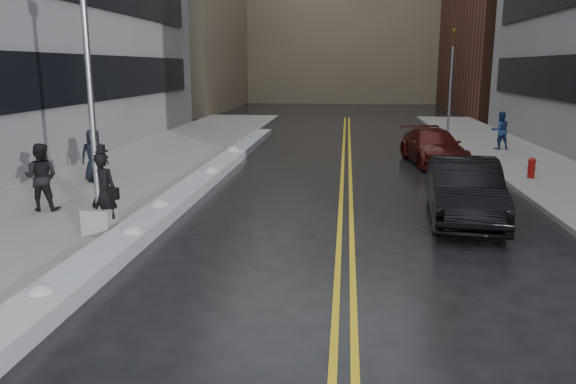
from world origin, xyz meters
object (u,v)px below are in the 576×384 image
(pedestrian_fedora, at_px, (103,192))
(car_maroon, at_px, (433,147))
(traffic_signal, at_px, (451,77))
(fire_hydrant, at_px, (532,167))
(car_black, at_px, (464,190))
(lamppost, at_px, (93,132))
(pedestrian_c, at_px, (94,155))
(pedestrian_b, at_px, (41,177))
(pedestrian_east, at_px, (500,130))

(pedestrian_fedora, xyz_separation_m, car_maroon, (9.31, 11.51, -0.40))
(traffic_signal, bearing_deg, fire_hydrant, -87.95)
(fire_hydrant, relative_size, traffic_signal, 0.12)
(traffic_signal, relative_size, pedestrian_fedora, 3.12)
(car_black, bearing_deg, fire_hydrant, 62.98)
(fire_hydrant, distance_m, pedestrian_fedora, 14.55)
(lamppost, xyz_separation_m, car_maroon, (9.41, 11.59, -1.82))
(pedestrian_c, bearing_deg, traffic_signal, -142.91)
(fire_hydrant, distance_m, car_maroon, 4.62)
(car_black, xyz_separation_m, car_maroon, (0.52, 9.03, -0.10))
(traffic_signal, height_order, car_maroon, traffic_signal)
(pedestrian_fedora, bearing_deg, lamppost, 49.32)
(pedestrian_b, xyz_separation_m, car_maroon, (11.87, 9.70, -0.36))
(pedestrian_c, bearing_deg, fire_hydrant, 177.30)
(fire_hydrant, bearing_deg, car_black, -122.13)
(fire_hydrant, distance_m, pedestrian_c, 15.23)
(fire_hydrant, bearing_deg, pedestrian_c, -171.78)
(fire_hydrant, distance_m, pedestrian_east, 7.24)
(pedestrian_c, bearing_deg, car_black, 153.48)
(car_maroon, bearing_deg, traffic_signal, 69.69)
(lamppost, xyz_separation_m, pedestrian_fedora, (0.10, 0.08, -1.42))
(lamppost, height_order, traffic_signal, lamppost)
(lamppost, relative_size, car_maroon, 1.55)
(pedestrian_east, bearing_deg, lamppost, 37.43)
(lamppost, relative_size, fire_hydrant, 10.45)
(pedestrian_east, relative_size, car_black, 0.36)
(pedestrian_fedora, distance_m, car_black, 9.14)
(fire_hydrant, height_order, pedestrian_c, pedestrian_c)
(pedestrian_fedora, xyz_separation_m, pedestrian_c, (-2.86, 5.74, -0.06))
(car_maroon, bearing_deg, pedestrian_c, -161.99)
(pedestrian_east, bearing_deg, traffic_signal, -91.80)
(lamppost, distance_m, pedestrian_b, 3.43)
(pedestrian_fedora, height_order, pedestrian_east, pedestrian_fedora)
(pedestrian_c, distance_m, pedestrian_east, 18.35)
(lamppost, bearing_deg, car_black, 16.12)
(fire_hydrant, xyz_separation_m, pedestrian_fedora, (-12.20, -7.92, 0.56))
(pedestrian_b, height_order, car_maroon, pedestrian_b)
(lamppost, xyz_separation_m, pedestrian_c, (-2.76, 5.82, -1.48))
(fire_hydrant, height_order, traffic_signal, traffic_signal)
(fire_hydrant, xyz_separation_m, pedestrian_c, (-15.06, -2.18, 0.50))
(pedestrian_east, bearing_deg, car_maroon, 32.85)
(pedestrian_fedora, relative_size, pedestrian_b, 1.04)
(fire_hydrant, relative_size, pedestrian_fedora, 0.38)
(traffic_signal, height_order, pedestrian_c, traffic_signal)
(pedestrian_b, bearing_deg, lamppost, 136.00)
(car_black, bearing_deg, lamppost, -158.77)
(car_maroon, bearing_deg, pedestrian_b, -148.10)
(fire_hydrant, bearing_deg, lamppost, -146.96)
(pedestrian_b, relative_size, car_black, 0.37)
(traffic_signal, distance_m, car_black, 19.82)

